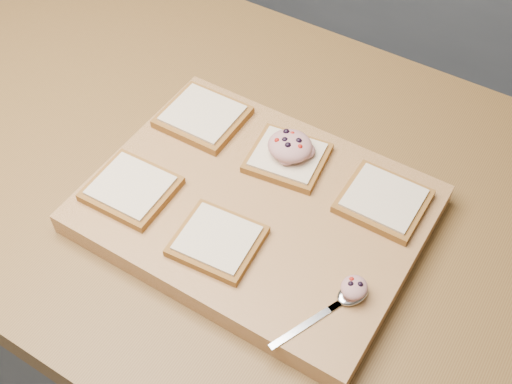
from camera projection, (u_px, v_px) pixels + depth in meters
island_counter at (267, 325)px, 1.34m from camera, size 2.00×0.80×0.90m
cutting_board at (256, 209)px, 0.94m from camera, size 0.47×0.36×0.04m
bread_far_left at (203, 116)px, 1.03m from camera, size 0.13×0.11×0.02m
bread_far_center at (288, 157)px, 0.97m from camera, size 0.12×0.12×0.02m
bread_far_right at (383, 200)px, 0.92m from camera, size 0.12×0.11×0.02m
bread_near_left at (131, 188)px, 0.93m from camera, size 0.12×0.11×0.02m
bread_near_center at (217, 241)px, 0.87m from camera, size 0.12×0.11×0.02m
tuna_salad_dollop at (290, 146)px, 0.95m from camera, size 0.07×0.06×0.03m
spoon at (346, 298)px, 0.82m from camera, size 0.08×0.15×0.01m
spoon_salad at (354, 287)px, 0.81m from camera, size 0.03×0.04×0.02m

